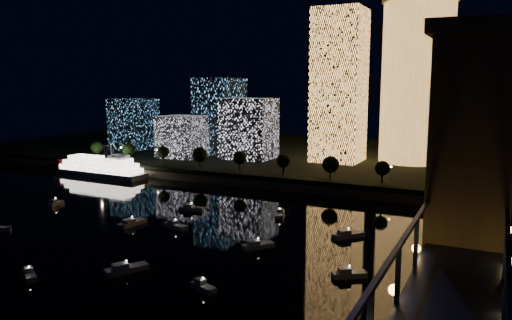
{
  "coord_description": "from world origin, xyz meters",
  "views": [
    {
      "loc": [
        68.52,
        -96.32,
        41.32
      ],
      "look_at": [
        -6.06,
        55.0,
        15.66
      ],
      "focal_mm": 35.0,
      "sensor_mm": 36.0,
      "label": 1
    }
  ],
  "objects_px": {
    "tower_rectangular": "(339,86)",
    "riverboat": "(97,167)",
    "tower_cylindrical": "(417,81)",
    "truss_bridge": "(473,219)"
  },
  "relations": [
    {
      "from": "tower_rectangular",
      "to": "truss_bridge",
      "type": "bearing_deg",
      "value": -63.0
    },
    {
      "from": "tower_rectangular",
      "to": "riverboat",
      "type": "xyz_separation_m",
      "value": [
        -95.1,
        -60.29,
        -36.63
      ]
    },
    {
      "from": "tower_cylindrical",
      "to": "truss_bridge",
      "type": "height_order",
      "value": "tower_cylindrical"
    },
    {
      "from": "truss_bridge",
      "to": "riverboat",
      "type": "bearing_deg",
      "value": 156.72
    },
    {
      "from": "tower_cylindrical",
      "to": "truss_bridge",
      "type": "distance_m",
      "value": 149.32
    },
    {
      "from": "tower_rectangular",
      "to": "truss_bridge",
      "type": "height_order",
      "value": "tower_rectangular"
    },
    {
      "from": "tower_cylindrical",
      "to": "truss_bridge",
      "type": "relative_size",
      "value": 0.28
    },
    {
      "from": "truss_bridge",
      "to": "riverboat",
      "type": "distance_m",
      "value": 175.88
    },
    {
      "from": "tower_cylindrical",
      "to": "tower_rectangular",
      "type": "relative_size",
      "value": 1.06
    },
    {
      "from": "tower_cylindrical",
      "to": "tower_rectangular",
      "type": "xyz_separation_m",
      "value": [
        -32.95,
        -13.55,
        -2.21
      ]
    }
  ]
}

